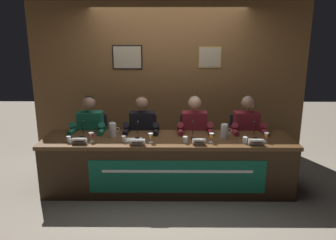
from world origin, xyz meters
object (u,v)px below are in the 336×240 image
Objects in this scene: water_cup_far_left at (69,140)px; water_cup_center_right at (185,140)px; chair_center_left at (143,145)px; water_cup_far_right at (245,140)px; water_cup_center_left at (124,139)px; panelist_center_left at (142,132)px; document_stack_center_left at (134,140)px; panelist_far_left at (90,132)px; juice_glass_center_left at (151,136)px; chair_far_right at (243,145)px; microphone_far_left at (82,132)px; nameplate_far_right at (256,142)px; water_pitcher_left_side at (113,130)px; juice_glass_far_left at (91,135)px; juice_glass_far_right at (266,135)px; microphone_center_left at (137,133)px; nameplate_center_right at (199,142)px; conference_table at (168,157)px; microphone_far_right at (255,133)px; nameplate_far_left at (79,141)px; chair_center_right at (193,145)px; water_pitcher_right_side at (224,131)px; panelist_far_right at (247,132)px; juice_glass_center_right at (211,136)px; chair_far_left at (94,145)px; panelist_center_right at (194,132)px; nameplate_center_left at (137,142)px; microphone_center_right at (193,133)px.

water_cup_far_left is 1.00× the size of water_cup_center_right.
water_cup_far_left is at bearing -139.02° from chair_center_left.
water_cup_center_left is at bearing 178.79° from water_cup_far_right.
panelist_center_left is 5.46× the size of document_stack_center_left.
panelist_far_left is 1.36× the size of chair_center_left.
chair_far_right is (1.37, 0.76, -0.39)m from juice_glass_center_left.
panelist_far_left is at bearing 88.53° from microphone_far_left.
water_cup_far_left is 0.43× the size of nameplate_far_right.
juice_glass_far_left is at bearing -135.66° from water_pitcher_left_side.
juice_glass_far_right is (1.50, 0.04, 0.00)m from juice_glass_center_left.
nameplate_far_right is 0.87× the size of document_stack_center_left.
microphone_center_left reaches higher than chair_center_left.
nameplate_center_right is at bearing -5.73° from water_cup_center_left.
microphone_center_left is at bearing 160.98° from nameplate_center_right.
water_pitcher_left_side reaches higher than nameplate_center_right.
microphone_far_right is (1.16, 0.11, 0.31)m from conference_table.
nameplate_far_left is at bearing 179.46° from nameplate_center_right.
chair_center_right reaches higher than juice_glass_center_left.
water_cup_center_left is 0.69× the size of juice_glass_far_right.
juice_glass_center_left is at bearing -168.10° from water_pitcher_right_side.
panelist_far_right is 14.42× the size of water_cup_far_right.
juice_glass_center_left is at bearing 4.45° from nameplate_far_left.
chair_far_right is 4.00× the size of document_stack_center_left.
juice_glass_center_right is 0.28m from water_pitcher_right_side.
microphone_far_left is (-0.03, 0.28, 0.03)m from nameplate_far_left.
juice_glass_center_right is at bearing -136.68° from panelist_far_right.
chair_far_left is 0.73× the size of panelist_center_right.
water_pitcher_right_side is at bearing 140.08° from nameplate_far_right.
chair_far_right reaches higher than juice_glass_far_left.
juice_glass_far_right is at bearing -12.21° from panelist_far_left.
nameplate_center_right is (0.78, -0.85, 0.34)m from chair_center_left.
water_cup_far_right is (-0.29, -0.06, -0.05)m from juice_glass_far_right.
water_pitcher_right_side reaches higher than conference_table.
nameplate_center_right is 0.84× the size of nameplate_far_right.
panelist_center_left is 1.59m from microphone_far_right.
nameplate_far_left is 0.85× the size of document_stack_center_left.
water_cup_far_right is at bearing 3.65° from nameplate_center_left.
microphone_center_right is (-0.23, 0.18, -0.01)m from juice_glass_center_right.
chair_center_right and chair_far_right have the same top height.
juice_glass_far_right is (2.40, 0.11, 0.05)m from nameplate_far_left.
nameplate_center_right is 0.72m from nameplate_far_right.
nameplate_far_left is 0.16m from water_cup_far_left.
nameplate_center_right is at bearing -141.39° from water_pitcher_right_side.
water_cup_far_right is (1.37, -0.59, 0.06)m from panelist_center_left.
conference_table is at bearing -161.99° from microphone_center_right.
juice_glass_far_right is 0.54m from water_pitcher_right_side.
microphone_far_right reaches higher than chair_center_right.
nameplate_center_right is at bearing -7.83° from juice_glass_center_left.
juice_glass_center_right is 0.57m from nameplate_far_right.
juice_glass_far_left is 0.43m from water_cup_center_left.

